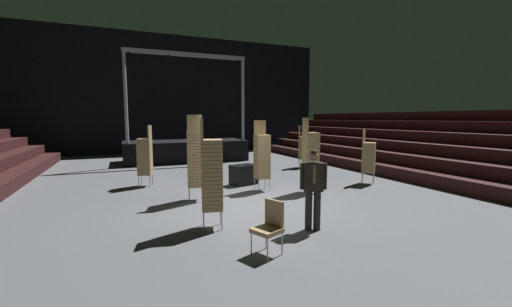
# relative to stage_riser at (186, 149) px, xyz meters

# --- Properties ---
(ground_plane) EXTENTS (22.00, 30.00, 0.10)m
(ground_plane) POSITION_rel_stage_riser_xyz_m (0.00, -10.06, -0.71)
(ground_plane) COLOR #515459
(arena_end_wall) EXTENTS (22.00, 0.30, 8.00)m
(arena_end_wall) POSITION_rel_stage_riser_xyz_m (0.00, 4.94, 3.34)
(arena_end_wall) COLOR black
(arena_end_wall) RESTS_ON ground_plane
(bleacher_bank_right) EXTENTS (4.50, 24.00, 2.70)m
(bleacher_bank_right) POSITION_rel_stage_riser_xyz_m (8.75, -9.06, 0.69)
(bleacher_bank_right) COLOR black
(bleacher_bank_right) RESTS_ON ground_plane
(stage_riser) EXTENTS (6.52, 2.77, 5.71)m
(stage_riser) POSITION_rel_stage_riser_xyz_m (0.00, 0.00, 0.00)
(stage_riser) COLOR black
(stage_riser) RESTS_ON ground_plane
(man_with_tie) EXTENTS (0.55, 0.38, 1.73)m
(man_with_tie) POSITION_rel_stage_riser_xyz_m (0.43, -12.25, 0.32)
(man_with_tie) COLOR black
(man_with_tie) RESTS_ON ground_plane
(chair_stack_front_left) EXTENTS (0.46, 0.46, 2.31)m
(chair_stack_front_left) POSITION_rel_stage_riser_xyz_m (0.96, -8.38, 0.49)
(chair_stack_front_left) COLOR #B2B5BA
(chair_stack_front_left) RESTS_ON ground_plane
(chair_stack_front_right) EXTENTS (0.50, 0.50, 2.39)m
(chair_stack_front_right) POSITION_rel_stage_riser_xyz_m (2.29, -9.21, 0.53)
(chair_stack_front_right) COLOR #B2B5BA
(chair_stack_front_right) RESTS_ON ground_plane
(chair_stack_mid_left) EXTENTS (0.62, 0.62, 1.96)m
(chair_stack_mid_left) POSITION_rel_stage_riser_xyz_m (4.97, -8.87, 0.32)
(chair_stack_mid_left) COLOR #B2B5BA
(chair_stack_mid_left) RESTS_ON ground_plane
(chair_stack_mid_right) EXTENTS (0.59, 0.59, 1.96)m
(chair_stack_mid_right) POSITION_rel_stage_riser_xyz_m (4.78, -4.65, 0.32)
(chair_stack_mid_right) COLOR #B2B5BA
(chair_stack_mid_right) RESTS_ON ground_plane
(chair_stack_mid_centre) EXTENTS (0.52, 0.52, 2.39)m
(chair_stack_mid_centre) POSITION_rel_stage_riser_xyz_m (-1.51, -11.28, 0.53)
(chair_stack_mid_centre) COLOR #B2B5BA
(chair_stack_mid_centre) RESTS_ON ground_plane
(chair_stack_rear_left) EXTENTS (0.53, 0.53, 2.48)m
(chair_stack_rear_left) POSITION_rel_stage_riser_xyz_m (-1.33, -8.81, 0.58)
(chair_stack_rear_left) COLOR #B2B5BA
(chair_stack_rear_left) RESTS_ON ground_plane
(chair_stack_rear_right) EXTENTS (0.55, 0.55, 2.14)m
(chair_stack_rear_right) POSITION_rel_stage_riser_xyz_m (-2.53, -6.19, 0.41)
(chair_stack_rear_right) COLOR #B2B5BA
(chair_stack_rear_right) RESTS_ON ground_plane
(equipment_road_case) EXTENTS (1.03, 0.83, 0.71)m
(equipment_road_case) POSITION_rel_stage_riser_xyz_m (0.73, -7.26, -0.31)
(equipment_road_case) COLOR black
(equipment_road_case) RESTS_ON ground_plane
(loose_chair_near_man) EXTENTS (0.58, 0.58, 0.95)m
(loose_chair_near_man) POSITION_rel_stage_riser_xyz_m (-0.93, -12.98, -0.13)
(loose_chair_near_man) COLOR #B2B5BA
(loose_chair_near_man) RESTS_ON ground_plane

